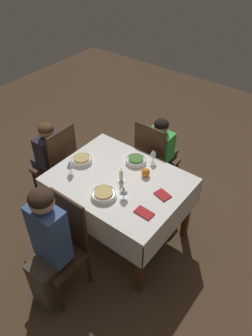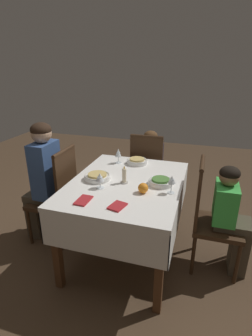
# 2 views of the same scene
# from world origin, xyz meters

# --- Properties ---
(ground_plane) EXTENTS (8.00, 8.00, 0.00)m
(ground_plane) POSITION_xyz_m (0.00, 0.00, 0.00)
(ground_plane) COLOR #4C3826
(dining_table) EXTENTS (1.24, 0.96, 0.78)m
(dining_table) POSITION_xyz_m (0.00, 0.00, 0.67)
(dining_table) COLOR white
(dining_table) RESTS_ON ground_plane
(chair_south) EXTENTS (0.41, 0.41, 1.00)m
(chair_south) POSITION_xyz_m (-0.03, -0.73, 0.53)
(chair_south) COLOR #382314
(chair_south) RESTS_ON ground_plane
(chair_west) EXTENTS (0.41, 0.41, 1.00)m
(chair_west) POSITION_xyz_m (-0.87, -0.00, 0.53)
(chair_west) COLOR #382314
(chair_west) RESTS_ON ground_plane
(chair_north) EXTENTS (0.41, 0.41, 1.00)m
(chair_north) POSITION_xyz_m (-0.08, 0.73, 0.53)
(chair_north) COLOR #382314
(chair_north) RESTS_ON ground_plane
(person_adult_denim) EXTENTS (0.30, 0.34, 1.24)m
(person_adult_denim) POSITION_xyz_m (-0.03, -0.88, 0.70)
(person_adult_denim) COLOR #4C4233
(person_adult_denim) RESTS_ON ground_plane
(person_child_dark) EXTENTS (0.33, 0.30, 1.00)m
(person_child_dark) POSITION_xyz_m (-1.04, -0.00, 0.55)
(person_child_dark) COLOR #383342
(person_child_dark) RESTS_ON ground_plane
(person_child_green) EXTENTS (0.30, 0.33, 0.98)m
(person_child_green) POSITION_xyz_m (-0.08, 0.90, 0.54)
(person_child_green) COLOR #4C4233
(person_child_green) RESTS_ON ground_plane
(bowl_south) EXTENTS (0.23, 0.23, 0.06)m
(bowl_south) POSITION_xyz_m (0.04, -0.26, 0.80)
(bowl_south) COLOR white
(bowl_south) RESTS_ON dining_table
(wine_glass_south) EXTENTS (0.07, 0.07, 0.13)m
(wine_glass_south) POSITION_xyz_m (0.19, -0.17, 0.87)
(wine_glass_south) COLOR white
(wine_glass_south) RESTS_ON dining_table
(bowl_west) EXTENTS (0.21, 0.21, 0.06)m
(bowl_west) POSITION_xyz_m (-0.45, -0.03, 0.80)
(bowl_west) COLOR white
(bowl_west) RESTS_ON dining_table
(wine_glass_west) EXTENTS (0.07, 0.07, 0.16)m
(wine_glass_west) POSITION_xyz_m (-0.41, -0.22, 0.88)
(wine_glass_west) COLOR white
(wine_glass_west) RESTS_ON dining_table
(bowl_north) EXTENTS (0.21, 0.21, 0.06)m
(bowl_north) POSITION_xyz_m (-0.02, 0.30, 0.80)
(bowl_north) COLOR white
(bowl_north) RESTS_ON dining_table
(wine_glass_north) EXTENTS (0.06, 0.06, 0.15)m
(wine_glass_north) POSITION_xyz_m (0.11, 0.40, 0.89)
(wine_glass_north) COLOR white
(wine_glass_north) RESTS_ON dining_table
(candle_centerpiece) EXTENTS (0.07, 0.07, 0.16)m
(candle_centerpiece) POSITION_xyz_m (0.03, -0.01, 0.83)
(candle_centerpiece) COLOR beige
(candle_centerpiece) RESTS_ON dining_table
(orange_fruit) EXTENTS (0.08, 0.08, 0.08)m
(orange_fruit) POSITION_xyz_m (0.17, 0.19, 0.82)
(orange_fruit) COLOR orange
(orange_fruit) RESTS_ON dining_table
(napkin_red_folded) EXTENTS (0.16, 0.10, 0.01)m
(napkin_red_folded) POSITION_xyz_m (0.43, -0.21, 0.78)
(napkin_red_folded) COLOR #AD2328
(napkin_red_folded) RESTS_ON dining_table
(napkin_spare_side) EXTENTS (0.15, 0.13, 0.01)m
(napkin_spare_side) POSITION_xyz_m (0.44, 0.07, 0.78)
(napkin_spare_side) COLOR #AD2328
(napkin_spare_side) RESTS_ON dining_table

